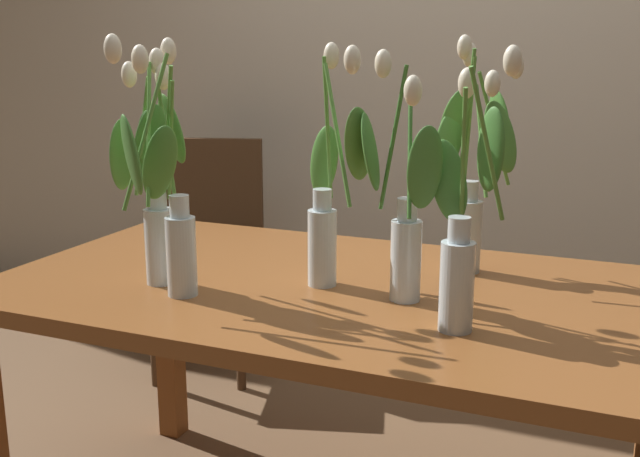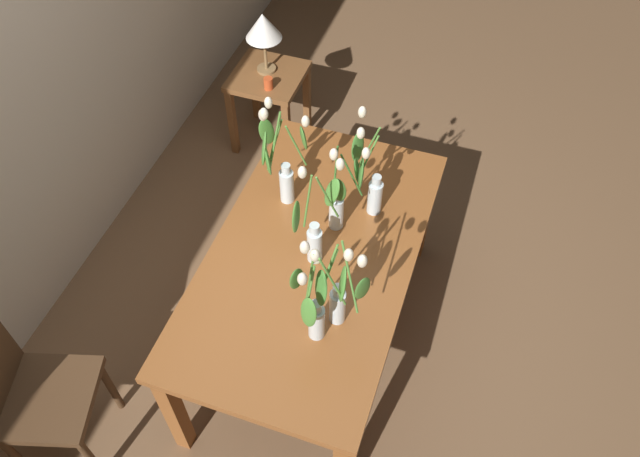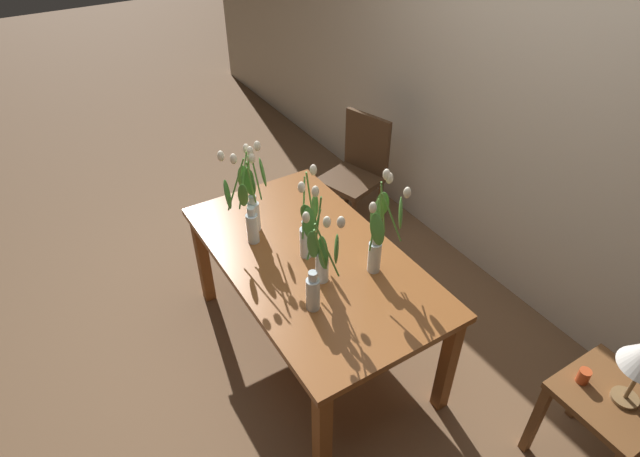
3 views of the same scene
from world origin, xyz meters
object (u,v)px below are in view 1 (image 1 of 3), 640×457
Objects in this scene: tulip_vase_2 at (473,176)px; tulip_vase_5 at (328,209)px; tulip_vase_0 at (167,201)px; dining_chair at (210,241)px; tulip_vase_1 at (156,196)px; tulip_vase_3 at (403,222)px; dining_table at (333,320)px; tulip_vase_4 at (463,238)px.

tulip_vase_2 is 0.38m from tulip_vase_5.
tulip_vase_0 reaches higher than dining_chair.
tulip_vase_1 is 1.05× the size of tulip_vase_3.
dining_chair is at bearing 117.19° from tulip_vase_0.
tulip_vase_4 is at bearing -25.36° from dining_table.
tulip_vase_1 is (-0.38, -0.15, 0.30)m from dining_table.
dining_table is 0.46m from tulip_vase_4.
tulip_vase_3 is at bearing 15.85° from tulip_vase_0.
dining_chair is (-1.26, 1.13, -0.40)m from tulip_vase_4.
tulip_vase_0 is 1.03× the size of tulip_vase_5.
dining_chair is at bearing 115.59° from tulip_vase_1.
tulip_vase_2 is (0.59, 0.45, 0.03)m from tulip_vase_0.
dining_chair is (-0.61, 1.18, -0.43)m from tulip_vase_0.
tulip_vase_2 reaches higher than tulip_vase_1.
dining_chair is at bearing 136.92° from tulip_vase_3.
dining_table is 2.95× the size of tulip_vase_3.
tulip_vase_2 is 1.03× the size of tulip_vase_5.
tulip_vase_3 is at bearing -19.93° from dining_table.
tulip_vase_4 is (0.65, 0.05, -0.03)m from tulip_vase_0.
tulip_vase_2 is 0.33m from tulip_vase_3.
tulip_vase_3 is at bearing 8.61° from tulip_vase_1.
dining_chair is at bearing 138.10° from tulip_vase_4.
tulip_vase_5 is 0.60× the size of dining_chair.
dining_chair is (-0.91, 0.98, -0.40)m from tulip_vase_5.
tulip_vase_1 is 1.02× the size of tulip_vase_5.
tulip_vase_2 is at bearing 37.64° from tulip_vase_0.
tulip_vase_2 is (0.27, 0.24, 0.33)m from dining_table.
tulip_vase_5 is at bearing -47.14° from dining_chair.
tulip_vase_1 is 0.58m from tulip_vase_3.
tulip_vase_0 is 0.65m from tulip_vase_4.
tulip_vase_0 is 0.74m from tulip_vase_2.
tulip_vase_3 is (0.50, 0.14, -0.03)m from tulip_vase_0.
tulip_vase_3 is 0.58× the size of dining_chair.
tulip_vase_4 is at bearing -0.39° from tulip_vase_1.
tulip_vase_0 is 0.62× the size of dining_chair.
tulip_vase_4 is at bearing -22.62° from tulip_vase_5.
tulip_vase_2 reaches higher than dining_chair.
tulip_vase_5 is at bearing -114.14° from dining_table.
tulip_vase_2 is at bearing -31.34° from dining_chair.
tulip_vase_5 reaches higher than tulip_vase_4.
dining_chair reaches higher than dining_table.
tulip_vase_1 reaches higher than dining_chair.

